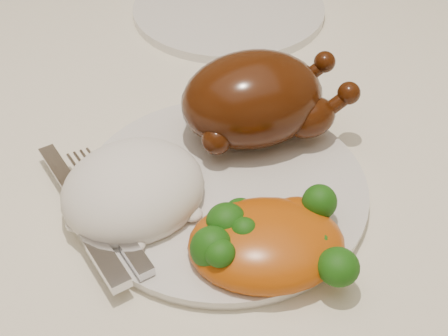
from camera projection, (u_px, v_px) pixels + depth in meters
name	position (u px, v px, depth m)	size (l,w,h in m)	color
dining_table	(153.00, 197.00, 0.70)	(1.60, 0.90, 0.76)	brown
tablecloth	(147.00, 147.00, 0.65)	(1.73, 1.03, 0.18)	white
dinner_plate	(224.00, 189.00, 0.56)	(0.25, 0.25, 0.01)	silver
side_plate	(229.00, 9.00, 0.80)	(0.25, 0.25, 0.01)	silver
roast_chicken	(257.00, 99.00, 0.58)	(0.17, 0.12, 0.09)	#471907
rice_mound	(134.00, 190.00, 0.53)	(0.14, 0.13, 0.07)	white
mac_and_cheese	(268.00, 240.00, 0.49)	(0.15, 0.14, 0.05)	#B1520B
cutlery	(101.00, 225.00, 0.51)	(0.05, 0.19, 0.01)	#BBBBC2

